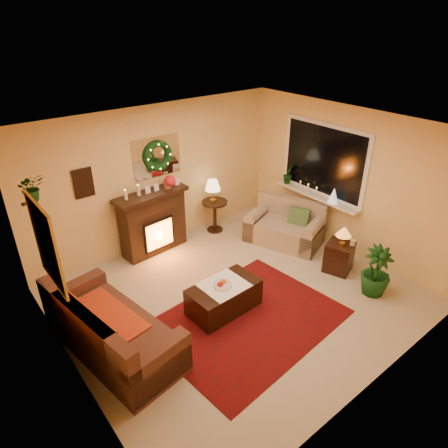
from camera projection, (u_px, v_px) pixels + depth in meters
floor at (238, 297)px, 6.25m from camera, size 5.00×5.00×0.00m
ceiling at (241, 133)px, 5.02m from camera, size 5.00×5.00×0.00m
wall_back at (158, 178)px, 7.18m from camera, size 5.00×5.00×0.00m
wall_front at (382, 305)px, 4.09m from camera, size 5.00×5.00×0.00m
wall_left at (62, 293)px, 4.26m from camera, size 4.50×4.50×0.00m
wall_right at (347, 182)px, 7.01m from camera, size 4.50×4.50×0.00m
area_rug at (247, 320)px, 5.77m from camera, size 2.76×2.17×0.01m
sofa at (113, 324)px, 5.09m from camera, size 1.18×2.12×0.86m
red_throw at (101, 319)px, 5.14m from camera, size 0.73×1.18×0.02m
fireplace at (153, 223)px, 7.23m from camera, size 1.22×0.47×1.09m
poinsettia at (170, 181)px, 7.05m from camera, size 0.20×0.20×0.20m
mantel_candle_a at (126, 195)px, 6.61m from camera, size 0.06×0.06×0.17m
mantel_candle_b at (138, 190)px, 6.77m from camera, size 0.06×0.06×0.19m
mantel_mirror at (157, 157)px, 6.98m from camera, size 0.92×0.02×0.72m
wreath at (158, 156)px, 6.94m from camera, size 0.55×0.11×0.55m
wall_art at (83, 183)px, 6.31m from camera, size 0.32×0.03×0.48m
gold_mirror at (46, 245)px, 4.26m from camera, size 0.03×0.84×1.00m
hanging_plant at (34, 200)px, 4.75m from camera, size 0.33×0.28×0.36m
loveseat at (285, 222)px, 7.54m from camera, size 1.23×1.57×0.80m
window_frame at (324, 160)px, 7.26m from camera, size 0.03×1.86×1.36m
window_glass at (323, 160)px, 7.25m from camera, size 0.02×1.70×1.22m
window_sill at (316, 196)px, 7.53m from camera, size 0.22×1.86×0.04m
mini_tree at (334, 195)px, 7.14m from camera, size 0.18×0.18×0.27m
sill_plant at (288, 174)px, 7.93m from camera, size 0.27×0.22×0.50m
side_table_round at (215, 216)px, 7.99m from camera, size 0.55×0.55×0.65m
lamp_cream at (213, 191)px, 7.71m from camera, size 0.30×0.30×0.46m
end_table_square at (339, 257)px, 6.78m from camera, size 0.54×0.54×0.52m
lamp_tiffany at (344, 234)px, 6.51m from camera, size 0.26×0.26×0.38m
coffee_table at (224, 298)px, 5.90m from camera, size 1.07×0.62×0.44m
fruit_bowl at (222, 286)px, 5.76m from camera, size 0.28×0.28×0.06m
floor_palm at (377, 269)px, 6.13m from camera, size 1.79×1.79×2.43m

